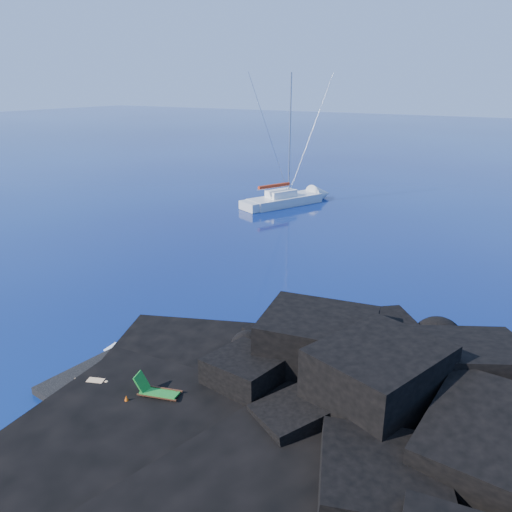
{
  "coord_description": "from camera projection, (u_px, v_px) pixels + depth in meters",
  "views": [
    {
      "loc": [
        18.09,
        -12.99,
        13.07
      ],
      "look_at": [
        1.87,
        13.97,
        2.0
      ],
      "focal_mm": 35.0,
      "sensor_mm": 36.0,
      "label": 1
    }
  ],
  "objects": [
    {
      "name": "beach",
      "position": [
        149.0,
        397.0,
        21.85
      ],
      "size": [
        9.08,
        6.86,
        0.7
      ],
      "primitive_type": "cube",
      "rotation": [
        0.0,
        0.0,
        -0.1
      ],
      "color": "black",
      "rests_on": "ground"
    },
    {
      "name": "towel",
      "position": [
        96.0,
        385.0,
        22.01
      ],
      "size": [
        1.95,
        1.41,
        0.05
      ],
      "primitive_type": "cube",
      "rotation": [
        0.0,
        0.0,
        0.36
      ],
      "color": "white",
      "rests_on": "beach"
    },
    {
      "name": "headland",
      "position": [
        354.0,
        430.0,
        19.74
      ],
      "size": [
        24.0,
        24.0,
        3.6
      ],
      "primitive_type": null,
      "color": "black",
      "rests_on": "ground"
    },
    {
      "name": "surf_foam",
      "position": [
        218.0,
        354.0,
        25.25
      ],
      "size": [
        10.0,
        8.0,
        0.06
      ],
      "primitive_type": null,
      "color": "white",
      "rests_on": "ground"
    },
    {
      "name": "sunbather",
      "position": [
        96.0,
        382.0,
        21.96
      ],
      "size": [
        1.75,
        1.07,
        0.27
      ],
      "primitive_type": null,
      "rotation": [
        0.0,
        0.0,
        0.36
      ],
      "color": "#E6B179",
      "rests_on": "towel"
    },
    {
      "name": "ground",
      "position": [
        71.0,
        373.0,
        23.63
      ],
      "size": [
        400.0,
        400.0,
        0.0
      ],
      "primitive_type": "plane",
      "color": "#04073C",
      "rests_on": "ground"
    },
    {
      "name": "sailboat",
      "position": [
        285.0,
        205.0,
        55.67
      ],
      "size": [
        7.94,
        13.39,
        14.04
      ],
      "primitive_type": null,
      "rotation": [
        0.0,
        0.0,
        -0.41
      ],
      "color": "silver",
      "rests_on": "ground"
    },
    {
      "name": "marker_cone",
      "position": [
        127.0,
        401.0,
        20.54
      ],
      "size": [
        0.46,
        0.46,
        0.53
      ],
      "primitive_type": "cone",
      "rotation": [
        0.0,
        0.0,
        0.41
      ],
      "color": "#E2530B",
      "rests_on": "beach"
    },
    {
      "name": "deck_chair",
      "position": [
        159.0,
        388.0,
        20.79
      ],
      "size": [
        1.97,
        1.28,
        1.25
      ],
      "primitive_type": null,
      "rotation": [
        0.0,
        0.0,
        0.29
      ],
      "color": "#1C8027",
      "rests_on": "beach"
    }
  ]
}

